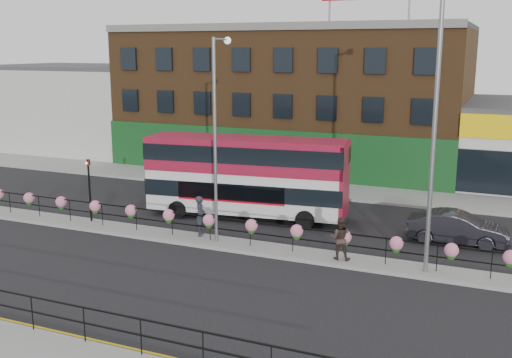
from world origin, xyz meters
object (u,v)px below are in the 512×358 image
at_px(pedestrian_b, 340,238).
at_px(lamp_column_east, 437,103).
at_px(double_decker_bus, 247,169).
at_px(car, 458,228).
at_px(pedestrian_a, 201,216).
at_px(lamp_column_west, 217,123).

relative_size(pedestrian_b, lamp_column_east, 0.16).
bearing_deg(lamp_column_east, double_decker_bus, 155.43).
relative_size(car, pedestrian_b, 2.47).
bearing_deg(pedestrian_a, lamp_column_east, -112.95).
xyz_separation_m(car, lamp_column_west, (-10.07, -4.19, 4.80)).
height_order(pedestrian_a, lamp_column_west, lamp_column_west).
xyz_separation_m(car, lamp_column_east, (-0.79, -4.30, 5.99)).
distance_m(pedestrian_a, lamp_column_west, 4.57).
bearing_deg(car, pedestrian_a, 109.09).
distance_m(pedestrian_a, lamp_column_east, 11.79).
xyz_separation_m(pedestrian_b, lamp_column_west, (-5.79, 0.33, 4.48)).
distance_m(pedestrian_b, lamp_column_west, 7.33).
relative_size(pedestrian_a, pedestrian_b, 1.05).
height_order(double_decker_bus, car, double_decker_bus).
bearing_deg(car, pedestrian_b, 136.28).
height_order(pedestrian_b, lamp_column_east, lamp_column_east).
xyz_separation_m(lamp_column_west, lamp_column_east, (9.28, -0.11, 1.19)).
bearing_deg(car, double_decker_bus, 88.66).
bearing_deg(pedestrian_a, double_decker_bus, -28.60).
bearing_deg(lamp_column_east, pedestrian_b, -176.24).
height_order(pedestrian_a, lamp_column_east, lamp_column_east).
xyz_separation_m(pedestrian_b, lamp_column_east, (3.49, 0.23, 5.67)).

